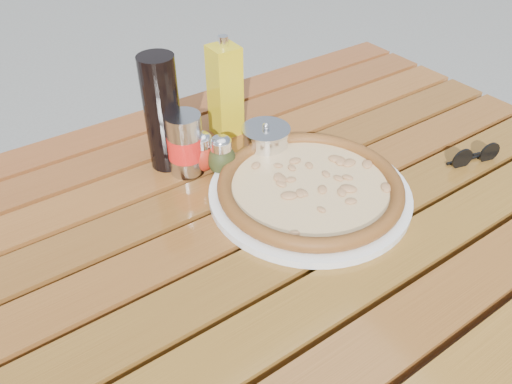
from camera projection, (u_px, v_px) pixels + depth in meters
table at (262, 243)px, 0.91m from camera, size 1.40×0.90×0.75m
plate at (309, 193)px, 0.89m from camera, size 0.41×0.41×0.01m
pizza at (310, 186)px, 0.88m from camera, size 0.34×0.34×0.03m
pepper_shaker at (202, 152)px, 0.94m from camera, size 0.06×0.06×0.08m
oregano_shaker at (221, 156)px, 0.93m from camera, size 0.07×0.07×0.08m
dark_bottle at (162, 113)px, 0.91m from camera, size 0.08×0.08×0.22m
soda_can at (185, 145)px, 0.92m from camera, size 0.07×0.07×0.12m
olive_oil_cruet at (225, 91)px, 1.01m from camera, size 0.06×0.06×0.21m
parmesan_tin at (266, 141)px, 0.98m from camera, size 0.12×0.12×0.07m
sunglasses at (475, 156)px, 0.97m from camera, size 0.11×0.04×0.04m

